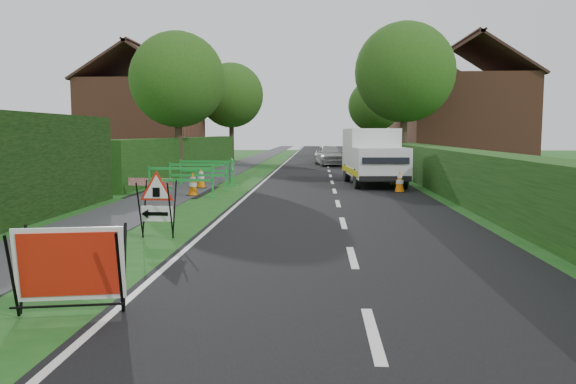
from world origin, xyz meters
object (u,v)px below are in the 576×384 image
object	(u,v)px
works_van	(373,155)
red_rect_sign	(70,266)
hatchback_car	(329,155)
triangle_sign	(155,200)

from	to	relation	value
works_van	red_rect_sign	bearing A→B (deg)	-111.02
works_van	hatchback_car	bearing A→B (deg)	91.92
red_rect_sign	hatchback_car	xyz separation A→B (m)	(3.42, 29.46, 0.09)
triangle_sign	works_van	size ratio (longest dim) A/B	0.22
triangle_sign	red_rect_sign	bearing A→B (deg)	-83.40
triangle_sign	hatchback_car	bearing A→B (deg)	83.23
red_rect_sign	triangle_sign	bearing A→B (deg)	83.90
red_rect_sign	hatchback_car	distance (m)	29.66
red_rect_sign	hatchback_car	world-z (taller)	hatchback_car
red_rect_sign	hatchback_car	size ratio (longest dim) A/B	0.32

